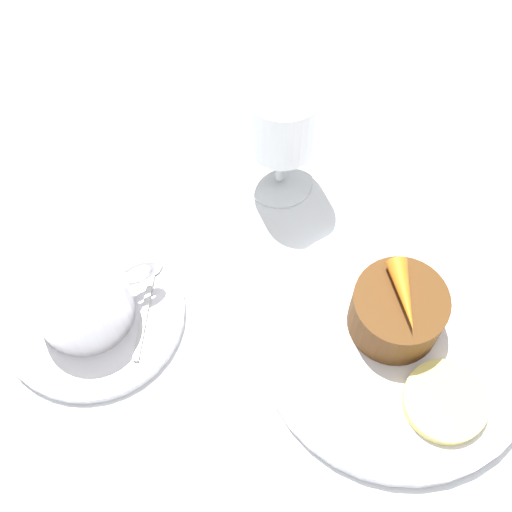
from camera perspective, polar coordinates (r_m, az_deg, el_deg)
The scene contains 9 objects.
ground_plane at distance 0.62m, azimuth 6.89°, elevation -5.60°, with size 3.00×3.00×0.00m, color white.
dinner_plate at distance 0.61m, azimuth 11.28°, elevation -6.95°, with size 0.23×0.23×0.01m.
saucer at distance 0.63m, azimuth -12.99°, elevation -4.36°, with size 0.16×0.16×0.01m.
coffee_cup at distance 0.60m, azimuth -13.88°, elevation -3.09°, with size 0.11×0.08×0.06m.
spoon at distance 0.62m, azimuth -8.59°, elevation -2.90°, with size 0.06×0.09×0.00m.
wine_glass at distance 0.62m, azimuth 2.12°, elevation 10.64°, with size 0.07×0.07×0.13m.
dessert_cake at distance 0.59m, azimuth 11.23°, elevation -4.36°, with size 0.08×0.08×0.05m.
carrot_garnish at distance 0.56m, azimuth 11.80°, elevation -3.04°, with size 0.04×0.06×0.02m.
pineapple_slice at distance 0.59m, azimuth 14.90°, elevation -11.18°, with size 0.07×0.07×0.01m.
Camera 1 is at (-0.17, -0.18, 0.57)m, focal length 50.00 mm.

